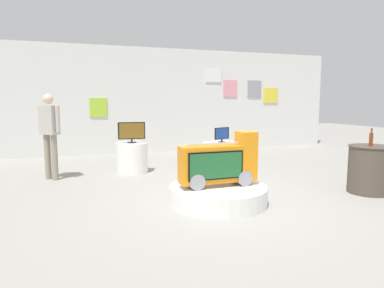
% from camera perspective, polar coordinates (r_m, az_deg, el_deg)
% --- Properties ---
extents(ground_plane, '(30.00, 30.00, 0.00)m').
position_cam_1_polar(ground_plane, '(5.54, 5.43, -9.27)').
color(ground_plane, gray).
extents(back_wall_display, '(12.28, 0.13, 3.16)m').
position_cam_1_polar(back_wall_display, '(10.48, -6.67, 7.24)').
color(back_wall_display, silver).
rests_on(back_wall_display, ground).
extents(main_display_pedestal, '(1.50, 1.50, 0.27)m').
position_cam_1_polar(main_display_pedestal, '(5.31, 4.36, -8.47)').
color(main_display_pedestal, white).
rests_on(main_display_pedestal, ground).
extents(novelty_firetruck_tv, '(1.21, 0.34, 0.82)m').
position_cam_1_polar(novelty_firetruck_tv, '(5.20, 4.67, -3.41)').
color(novelty_firetruck_tv, gray).
rests_on(novelty_firetruck_tv, main_display_pedestal).
extents(display_pedestal_left_rear, '(0.68, 0.68, 0.66)m').
position_cam_1_polar(display_pedestal_left_rear, '(7.61, -10.00, -2.27)').
color(display_pedestal_left_rear, white).
rests_on(display_pedestal_left_rear, ground).
extents(tv_on_left_rear, '(0.59, 0.19, 0.45)m').
position_cam_1_polar(tv_on_left_rear, '(7.53, -10.09, 2.07)').
color(tv_on_left_rear, black).
rests_on(tv_on_left_rear, display_pedestal_left_rear).
extents(display_pedestal_center_rear, '(0.83, 0.83, 0.66)m').
position_cam_1_polar(display_pedestal_center_rear, '(7.56, 4.99, -2.25)').
color(display_pedestal_center_rear, white).
rests_on(display_pedestal_center_rear, ground).
extents(tv_on_center_rear, '(0.39, 0.17, 0.33)m').
position_cam_1_polar(tv_on_center_rear, '(7.49, 5.03, 1.63)').
color(tv_on_center_rear, black).
rests_on(tv_on_center_rear, display_pedestal_center_rear).
extents(side_table_round, '(0.72, 0.72, 0.82)m').
position_cam_1_polar(side_table_round, '(6.57, 27.64, -3.72)').
color(side_table_round, '#4C4238').
rests_on(side_table_round, ground).
extents(bottle_on_side_table, '(0.06, 0.06, 0.31)m').
position_cam_1_polar(bottle_on_side_table, '(6.44, 27.83, 0.77)').
color(bottle_on_side_table, brown).
rests_on(bottle_on_side_table, side_table_round).
extents(shopper_browsing_near_truck, '(0.41, 0.43, 1.71)m').
position_cam_1_polar(shopper_browsing_near_truck, '(7.30, -22.77, 2.24)').
color(shopper_browsing_near_truck, gray).
rests_on(shopper_browsing_near_truck, ground).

